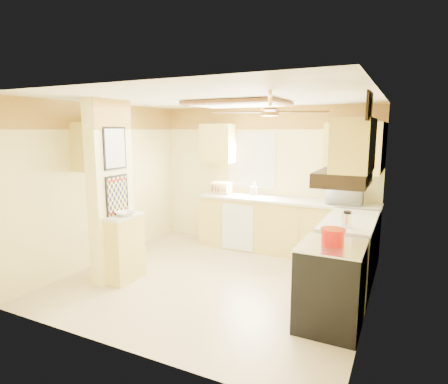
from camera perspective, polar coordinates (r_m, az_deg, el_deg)
The scene contains 34 objects.
floor at distance 5.43m, azimuth -1.25°, elevation -13.27°, with size 4.00×4.00×0.00m, color #C6B089.
ceiling at distance 5.02m, azimuth -1.36°, elevation 14.08°, with size 4.00×4.00×0.00m, color white.
wall_back at distance 6.80m, azimuth 6.13°, elevation 2.28°, with size 4.00×4.00×0.00m, color #FFF09B.
wall_front at distance 3.54m, azimuth -15.74°, elevation -4.79°, with size 4.00×4.00×0.00m, color #FFF09B.
wall_left at distance 6.25m, azimuth -17.80°, elevation 1.23°, with size 3.80×3.80×0.00m, color #FFF09B.
wall_right at distance 4.52m, azimuth 21.78°, elevation -2.02°, with size 3.80×3.80×0.00m, color #FFF09B.
wallpaper_border at distance 6.73m, azimuth 6.24°, elevation 11.17°, with size 4.00×0.02×0.40m, color #F1BD47.
partition_column at distance 5.41m, azimuth -16.87°, elevation 0.05°, with size 0.20×0.70×2.50m, color #FFF09B.
partition_ledge at distance 5.45m, azimuth -14.75°, elevation -8.45°, with size 0.25×0.55×0.90m, color #E7CC6E.
ledge_top at distance 5.32m, azimuth -14.96°, elevation -3.63°, with size 0.28×0.58×0.04m, color white.
lower_cabinets_back at distance 6.51m, azimuth 9.24°, elevation -5.29°, with size 3.00×0.60×0.90m, color #E7CC6E.
lower_cabinets_right at distance 5.33m, azimuth 18.54°, elevation -9.03°, with size 0.60×1.40×0.90m, color #E7CC6E.
countertop_back at distance 6.40m, azimuth 9.33°, elevation -1.24°, with size 3.04×0.64×0.04m, color white.
countertop_right at distance 5.21m, azimuth 18.71°, elevation -4.10°, with size 0.64×1.44×0.04m, color white.
dishwasher_panel at distance 6.49m, azimuth 2.05°, elevation -5.40°, with size 0.58×0.02×0.80m, color white.
window at distance 6.84m, azimuth 4.17°, elevation 4.88°, with size 0.92×0.02×1.02m.
upper_cab_back_left at distance 6.93m, azimuth -0.95°, elevation 7.45°, with size 0.60×0.35×0.70m, color #E7CC6E.
upper_cab_back_right at distance 6.21m, azimuth 19.30°, elevation 6.68°, with size 0.90×0.35×0.70m, color #E7CC6E.
upper_cab_right at distance 5.71m, azimuth 21.45°, elevation 6.35°, with size 0.35×1.00×0.70m, color #E7CC6E.
upper_cab_left_wall at distance 5.89m, azimuth -18.56°, elevation 6.59°, with size 0.35×0.75×0.70m, color #E7CC6E.
upper_cab_over_stove at distance 3.92m, azimuth 19.18°, elevation 6.77°, with size 0.35×0.76×0.52m, color #E7CC6E.
stove at distance 4.27m, azimuth 15.94°, elevation -13.50°, with size 0.68×0.77×0.92m.
range_hood at distance 3.95m, azimuth 17.70°, elevation 2.07°, with size 0.50×0.76×0.14m, color black.
poster_menu at distance 5.27m, azimuth -16.29°, elevation 6.41°, with size 0.02×0.42×0.57m.
poster_nashville at distance 5.34m, azimuth -15.97°, elevation -0.56°, with size 0.02×0.42×0.57m.
ceiling_light_panel at distance 5.42m, azimuth 2.13°, elevation 13.26°, with size 1.35×0.95×0.06m.
ceiling_fan at distance 3.96m, azimuth 6.99°, elevation 12.11°, with size 1.15×1.15×0.26m.
vent_grate at distance 3.55m, azimuth 21.29°, elevation 12.08°, with size 0.02×0.40×0.25m, color black.
microwave at distance 6.17m, azimuth 17.97°, elevation -0.40°, with size 0.53×0.36×0.30m, color white.
bowl at distance 5.27m, azimuth -14.82°, elevation -3.20°, with size 0.25×0.25×0.06m, color white.
dutch_oven at distance 4.07m, azimuth 16.25°, elevation -6.54°, with size 0.26×0.26×0.17m.
kettle at distance 4.72m, azimuth 18.23°, elevation -4.05°, with size 0.13×0.13×0.20m.
dish_rack at distance 6.84m, azimuth -0.47°, elevation 0.40°, with size 0.38×0.30×0.21m.
utensil_crock at distance 6.73m, azimuth 4.58°, elevation 0.23°, with size 0.12×0.12×0.23m.
Camera 1 is at (2.32, -4.43, 2.10)m, focal length 30.00 mm.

